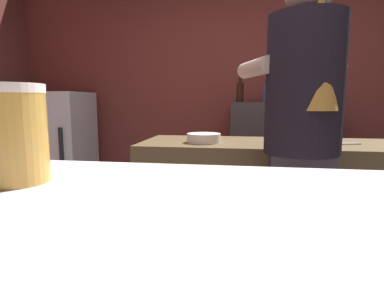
# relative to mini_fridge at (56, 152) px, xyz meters

# --- Properties ---
(wall_back) EXTENTS (5.20, 0.10, 2.70)m
(wall_back) POSITION_rel_mini_fridge_xyz_m (2.01, 0.45, 0.73)
(wall_back) COLOR brown
(wall_back) RESTS_ON ground
(prep_counter) EXTENTS (2.10, 0.60, 0.90)m
(prep_counter) POSITION_rel_mini_fridge_xyz_m (2.36, -1.06, -0.17)
(prep_counter) COLOR brown
(prep_counter) RESTS_ON ground
(back_shelf) EXTENTS (0.98, 0.36, 1.13)m
(back_shelf) POSITION_rel_mini_fridge_xyz_m (2.29, 0.17, -0.05)
(back_shelf) COLOR #3E3538
(back_shelf) RESTS_ON ground
(mini_fridge) EXTENTS (0.68, 0.58, 1.23)m
(mini_fridge) POSITION_rel_mini_fridge_xyz_m (0.00, 0.00, 0.00)
(mini_fridge) COLOR white
(mini_fridge) RESTS_ON ground
(bartender) EXTENTS (0.50, 0.55, 1.73)m
(bartender) POSITION_rel_mini_fridge_xyz_m (2.19, -1.52, 0.39)
(bartender) COLOR #332933
(bartender) RESTS_ON ground
(mixing_bowl) EXTENTS (0.20, 0.20, 0.06)m
(mixing_bowl) POSITION_rel_mini_fridge_xyz_m (1.69, -1.15, 0.31)
(mixing_bowl) COLOR beige
(mixing_bowl) RESTS_ON prep_counter
(chefs_knife) EXTENTS (0.24, 0.09, 0.01)m
(chefs_knife) POSITION_rel_mini_fridge_xyz_m (2.47, -1.11, 0.28)
(chefs_knife) COLOR silver
(chefs_knife) RESTS_ON prep_counter
(pint_glass_far) EXTENTS (0.08, 0.08, 0.12)m
(pint_glass_far) POSITION_rel_mini_fridge_xyz_m (1.64, -2.68, 0.48)
(pint_glass_far) COLOR gold
(pint_glass_far) RESTS_ON bar_counter
(bottle_soy) EXTENTS (0.07, 0.07, 0.26)m
(bottle_soy) POSITION_rel_mini_fridge_xyz_m (1.88, 0.07, 0.62)
(bottle_soy) COLOR black
(bottle_soy) RESTS_ON back_shelf
(bottle_hot_sauce) EXTENTS (0.07, 0.07, 0.24)m
(bottle_hot_sauce) POSITION_rel_mini_fridge_xyz_m (2.14, 0.16, 0.61)
(bottle_hot_sauce) COLOR #335794
(bottle_hot_sauce) RESTS_ON back_shelf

